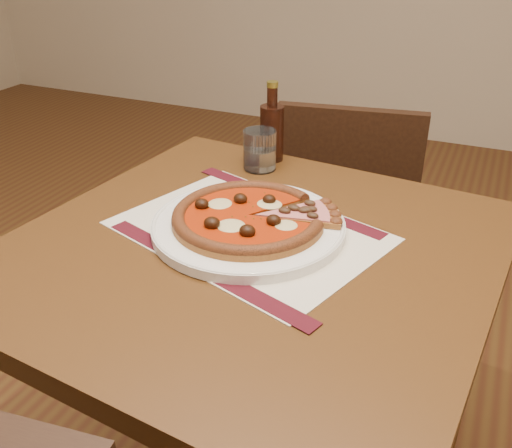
{
  "coord_description": "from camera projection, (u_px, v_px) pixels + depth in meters",
  "views": [
    {
      "loc": [
        1.22,
        -0.56,
        1.25
      ],
      "look_at": [
        0.87,
        0.24,
        0.78
      ],
      "focal_mm": 40.0,
      "sensor_mm": 36.0,
      "label": 1
    }
  ],
  "objects": [
    {
      "name": "table",
      "position": [
        252.0,
        292.0,
        1.03
      ],
      "size": [
        0.88,
        0.88,
        0.75
      ],
      "rotation": [
        0.0,
        0.0,
        -0.1
      ],
      "color": "#573414",
      "rests_on": "ground"
    },
    {
      "name": "chair_far",
      "position": [
        346.0,
        214.0,
        1.7
      ],
      "size": [
        0.44,
        0.44,
        0.82
      ],
      "rotation": [
        0.0,
        0.0,
        3.3
      ],
      "color": "black",
      "rests_on": "ground"
    },
    {
      "name": "placemat",
      "position": [
        248.0,
        231.0,
        1.03
      ],
      "size": [
        0.53,
        0.45,
        0.0
      ],
      "primitive_type": "cube",
      "rotation": [
        0.0,
        0.0,
        -0.32
      ],
      "color": "beige",
      "rests_on": "table"
    },
    {
      "name": "plate",
      "position": [
        248.0,
        226.0,
        1.02
      ],
      "size": [
        0.35,
        0.35,
        0.02
      ],
      "primitive_type": "cylinder",
      "color": "white",
      "rests_on": "placemat"
    },
    {
      "name": "pizza",
      "position": [
        248.0,
        216.0,
        1.01
      ],
      "size": [
        0.27,
        0.27,
        0.04
      ],
      "color": "#986124",
      "rests_on": "plate"
    },
    {
      "name": "ham_slice",
      "position": [
        305.0,
        211.0,
        1.03
      ],
      "size": [
        0.15,
        0.12,
        0.02
      ],
      "rotation": [
        0.0,
        0.0,
        0.55
      ],
      "color": "#986124",
      "rests_on": "plate"
    },
    {
      "name": "water_glass",
      "position": [
        260.0,
        150.0,
        1.26
      ],
      "size": [
        0.09,
        0.09,
        0.09
      ],
      "primitive_type": "cylinder",
      "rotation": [
        0.0,
        0.0,
        -0.26
      ],
      "color": "white",
      "rests_on": "table"
    },
    {
      "name": "bottle",
      "position": [
        272.0,
        130.0,
        1.29
      ],
      "size": [
        0.05,
        0.05,
        0.18
      ],
      "color": "#36170D",
      "rests_on": "table"
    }
  ]
}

